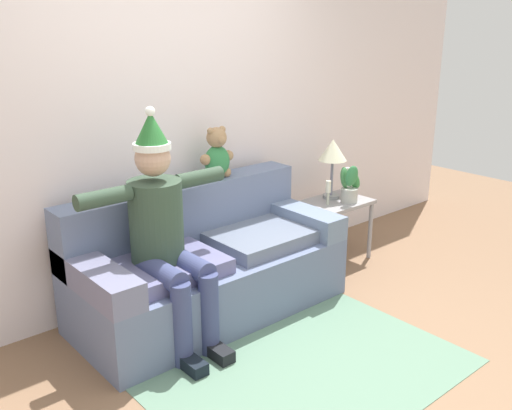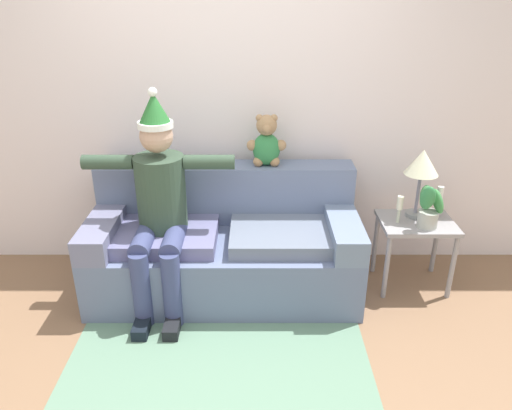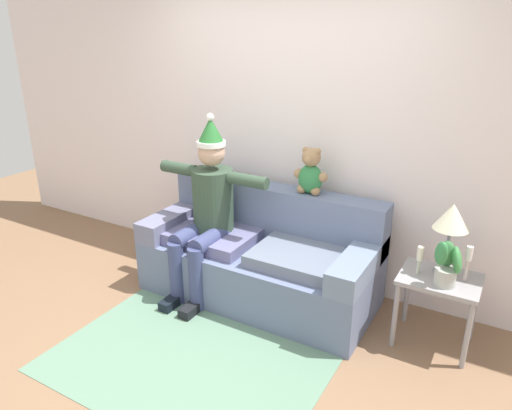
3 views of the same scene
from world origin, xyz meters
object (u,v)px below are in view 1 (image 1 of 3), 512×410
(side_table, at_px, (337,210))
(person_seated, at_px, (165,229))
(table_lamp, at_px, (333,153))
(potted_plant, at_px, (350,185))
(candle_short, at_px, (347,178))
(teddy_bear, at_px, (217,155))
(couch, at_px, (206,265))
(candle_tall, at_px, (328,189))

(side_table, bearing_deg, person_seated, -174.23)
(table_lamp, height_order, potted_plant, table_lamp)
(person_seated, distance_m, candle_short, 1.99)
(person_seated, bearing_deg, table_lamp, 8.34)
(teddy_bear, bearing_deg, table_lamp, -7.61)
(person_seated, relative_size, potted_plant, 4.43)
(couch, bearing_deg, table_lamp, 4.08)
(potted_plant, height_order, candle_tall, potted_plant)
(side_table, bearing_deg, candle_short, 15.02)
(person_seated, bearing_deg, side_table, 5.77)
(candle_tall, relative_size, candle_short, 0.80)
(side_table, xyz_separation_m, candle_short, (0.15, 0.04, 0.25))
(couch, height_order, table_lamp, table_lamp)
(potted_plant, bearing_deg, couch, 177.10)
(person_seated, bearing_deg, potted_plant, 2.92)
(person_seated, bearing_deg, couch, 21.63)
(person_seated, relative_size, side_table, 2.84)
(table_lamp, bearing_deg, side_table, -93.64)
(couch, height_order, side_table, couch)
(side_table, height_order, potted_plant, potted_plant)
(table_lamp, bearing_deg, couch, -175.92)
(couch, distance_m, candle_tall, 1.29)
(couch, bearing_deg, teddy_bear, 39.05)
(couch, distance_m, teddy_bear, 0.81)
(table_lamp, height_order, candle_short, table_lamp)
(table_lamp, xyz_separation_m, candle_tall, (-0.15, -0.10, -0.27))
(person_seated, relative_size, teddy_bear, 3.97)
(person_seated, xyz_separation_m, teddy_bear, (0.73, 0.42, 0.29))
(couch, bearing_deg, side_table, 0.67)
(teddy_bear, distance_m, candle_tall, 1.06)
(teddy_bear, distance_m, potted_plant, 1.24)
(side_table, relative_size, potted_plant, 1.56)
(candle_short, bearing_deg, side_table, -164.98)
(couch, height_order, teddy_bear, teddy_bear)
(table_lamp, bearing_deg, person_seated, -171.66)
(potted_plant, bearing_deg, candle_short, 49.18)
(table_lamp, relative_size, candle_short, 2.02)
(table_lamp, height_order, candle_tall, table_lamp)
(candle_short, bearing_deg, table_lamp, 162.95)
(side_table, xyz_separation_m, potted_plant, (0.04, -0.09, 0.24))
(person_seated, xyz_separation_m, table_lamp, (1.83, 0.27, 0.17))
(couch, distance_m, table_lamp, 1.53)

